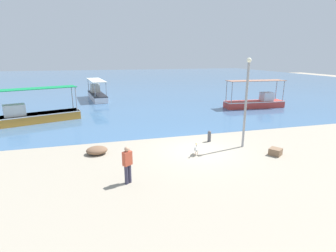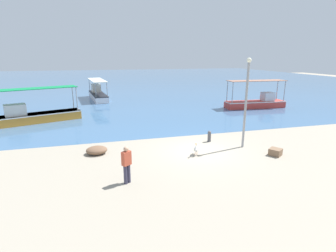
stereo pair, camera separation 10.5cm
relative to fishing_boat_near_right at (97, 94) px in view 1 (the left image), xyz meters
The scene contains 11 objects.
ground 21.73m from the fishing_boat_near_right, 75.11° to the right, with size 120.00×120.00×0.00m, color gray.
harbor_water 27.59m from the fishing_boat_near_right, 78.33° to the left, with size 110.00×90.00×0.00m, color #3F668F.
fishing_boat_near_right is the anchor object (origin of this frame).
fishing_boat_far_right 12.29m from the fishing_boat_near_right, 114.75° to the right, with size 7.00×3.68×2.84m.
fishing_boat_near_left 19.27m from the fishing_boat_near_right, 31.76° to the right, with size 6.52×1.97×2.89m.
pelican 22.17m from the fishing_boat_near_right, 76.41° to the right, with size 0.48×0.77×0.80m.
lamp_post 22.76m from the fishing_boat_near_right, 68.09° to the right, with size 0.28×0.28×5.29m.
mooring_bollard 20.73m from the fishing_boat_near_right, 70.64° to the right, with size 0.23×0.23×0.73m.
fisherman_standing 23.96m from the fishing_boat_near_right, 87.35° to the right, with size 0.45×0.41×1.69m.
net_pile 19.94m from the fishing_boat_near_right, 90.53° to the right, with size 1.18×1.01×0.44m, color brown.
cargo_crate 24.64m from the fishing_boat_near_right, 67.35° to the right, with size 0.61×0.59×0.38m, color #836349.
Camera 1 is at (-5.53, -13.47, 5.41)m, focal length 28.00 mm.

